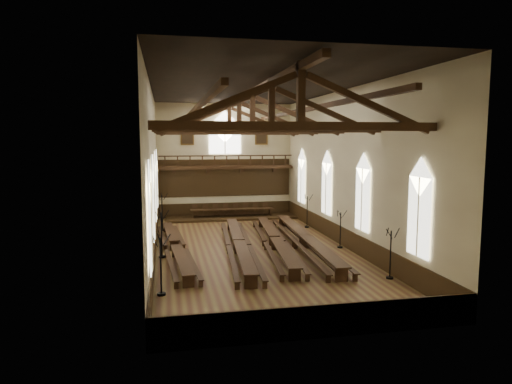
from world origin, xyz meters
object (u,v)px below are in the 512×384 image
at_px(refectory_row_c, 275,239).
at_px(candelabrum_left_near, 161,277).
at_px(dais, 232,217).
at_px(candelabrum_right_mid, 340,237).
at_px(refectory_row_b, 239,243).
at_px(candelabrum_right_far, 307,217).
at_px(candelabrum_right_near, 390,263).
at_px(candelabrum_left_mid, 162,243).
at_px(high_table, 232,210).
at_px(refectory_row_a, 175,245).
at_px(refectory_row_d, 306,238).
at_px(candelabrum_left_far, 162,219).

xyz_separation_m(refectory_row_c, candelabrum_left_near, (-7.05, -7.59, 0.29)).
bearing_deg(refectory_row_c, dais, 95.65).
distance_m(refectory_row_c, candelabrum_right_mid, 4.13).
height_order(refectory_row_b, candelabrum_right_far, candelabrum_right_far).
relative_size(candelabrum_left_near, candelabrum_right_mid, 1.14).
bearing_deg(candelabrum_right_near, candelabrum_left_near, -178.79).
distance_m(candelabrum_left_near, candelabrum_right_mid, 13.01).
bearing_deg(candelabrum_left_mid, high_table, 64.05).
xyz_separation_m(refectory_row_a, candelabrum_right_far, (10.33, 6.27, 0.30)).
bearing_deg(candelabrum_left_mid, candelabrum_right_mid, 1.02).
distance_m(refectory_row_b, candelabrum_right_far, 9.27).
bearing_deg(dais, refectory_row_c, -84.35).
distance_m(refectory_row_d, candelabrum_right_far, 6.67).
bearing_deg(candelabrum_left_near, candelabrum_right_far, 50.92).
xyz_separation_m(refectory_row_d, high_table, (-3.04, 11.46, 0.17)).
distance_m(refectory_row_b, candelabrum_left_near, 8.42).
relative_size(dais, high_table, 1.56).
xyz_separation_m(refectory_row_b, candelabrum_left_far, (-4.65, 7.65, 0.31)).
distance_m(candelabrum_right_mid, candelabrum_right_far, 6.88).
bearing_deg(refectory_row_c, candelabrum_right_mid, -11.17).
distance_m(candelabrum_left_near, candelabrum_right_near, 11.10).
height_order(candelabrum_left_mid, candelabrum_right_mid, candelabrum_left_mid).
xyz_separation_m(refectory_row_d, candelabrum_left_far, (-8.98, 7.32, 0.28)).
xyz_separation_m(candelabrum_left_near, candelabrum_right_near, (11.10, 0.23, -0.07)).
distance_m(high_table, candelabrum_left_mid, 13.59).
bearing_deg(refectory_row_d, candelabrum_left_near, -140.71).
bearing_deg(candelabrum_left_near, candelabrum_left_mid, 90.00).
bearing_deg(candelabrum_right_near, candelabrum_left_mid, 150.18).
bearing_deg(candelabrum_left_mid, refectory_row_a, 46.05).
xyz_separation_m(refectory_row_d, dais, (-3.04, 11.46, -0.50)).
xyz_separation_m(candelabrum_left_near, candelabrum_left_mid, (0.00, 6.60, 0.02)).
distance_m(refectory_row_a, candelabrum_left_near, 7.45).
bearing_deg(candelabrum_left_mid, refectory_row_c, 8.04).
xyz_separation_m(candelabrum_left_far, candelabrum_right_near, (11.10, -14.43, -0.10)).
relative_size(candelabrum_left_near, candelabrum_left_far, 0.96).
distance_m(candelabrum_left_near, candelabrum_right_far, 17.61).
bearing_deg(refectory_row_b, refectory_row_c, 13.51).
xyz_separation_m(dais, candelabrum_right_near, (5.16, -18.58, 0.69)).
height_order(refectory_row_d, candelabrum_left_mid, candelabrum_left_mid).
bearing_deg(candelabrum_right_far, candelabrum_right_mid, -90.00).
relative_size(candelabrum_left_near, candelabrum_left_mid, 0.98).
xyz_separation_m(refectory_row_a, refectory_row_d, (8.21, -0.05, 0.09)).
bearing_deg(candelabrum_left_far, high_table, 34.90).
bearing_deg(dais, refectory_row_d, -75.17).
relative_size(dais, candelabrum_right_near, 4.45).
height_order(candelabrum_left_far, candelabrum_right_mid, candelabrum_left_far).
bearing_deg(candelabrum_right_mid, refectory_row_a, 176.66).
distance_m(refectory_row_c, high_table, 11.28).
bearing_deg(refectory_row_c, refectory_row_d, -7.29).
distance_m(dais, candelabrum_left_mid, 13.61).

